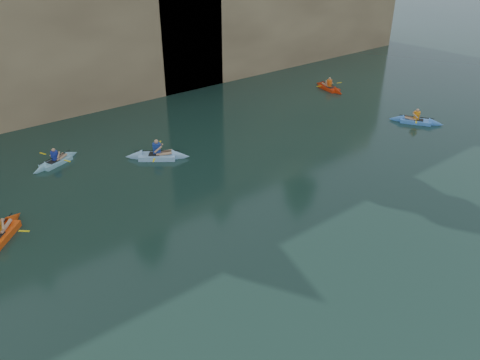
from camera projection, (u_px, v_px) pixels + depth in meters
ground at (279, 345)px, 13.35m from camera, size 160.00×160.00×0.00m
cliff_slab_center at (44, 21)px, 27.25m from camera, size 24.00×2.40×11.40m
cliff_slab_east at (290, 4)px, 38.61m from camera, size 26.00×2.40×9.84m
sea_cave_east at (172, 60)px, 32.84m from camera, size 5.00×1.00×4.50m
kayaker_ltblue_near at (157, 156)px, 24.01m from camera, size 3.09×2.65×1.31m
kayaker_red_far at (329, 88)px, 34.25m from camera, size 2.22×3.16×1.13m
kayaker_ltblue_mid at (56, 162)px, 23.47m from camera, size 2.86×2.01×1.07m
kayaker_blue_east at (416, 121)px, 28.40m from camera, size 2.25×3.06×1.13m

